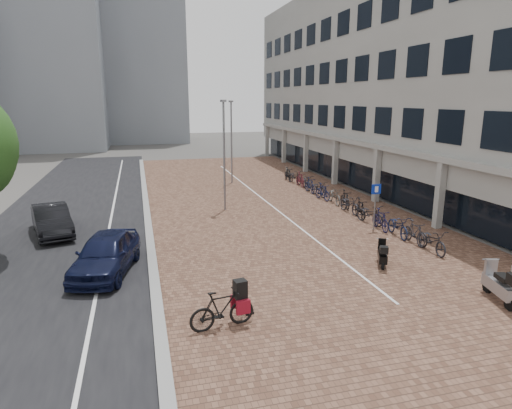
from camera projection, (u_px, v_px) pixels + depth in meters
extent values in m
plane|color=#474442|center=(299.00, 276.00, 16.08)|extent=(140.00, 140.00, 0.00)
cube|color=brown|center=(262.00, 201.00, 27.85)|extent=(14.50, 42.00, 0.04)
cube|color=black|center=(76.00, 212.00, 25.08)|extent=(8.00, 50.00, 0.03)
cube|color=gray|center=(146.00, 207.00, 26.05)|extent=(0.35, 42.00, 0.14)
cube|color=white|center=(113.00, 210.00, 25.58)|extent=(0.12, 44.00, 0.00)
cube|color=white|center=(265.00, 200.00, 27.89)|extent=(0.10, 30.00, 0.00)
cube|color=#979792|center=(392.00, 68.00, 32.39)|extent=(8.00, 40.00, 13.00)
cube|color=black|center=(345.00, 162.00, 33.12)|extent=(0.15, 38.00, 3.20)
cube|color=#979792|center=(344.00, 138.00, 32.67)|extent=(1.60, 38.00, 0.30)
cube|color=#979792|center=(440.00, 195.00, 21.65)|extent=(0.35, 0.35, 3.40)
cube|color=#979792|center=(377.00, 175.00, 27.29)|extent=(0.35, 0.35, 3.40)
cube|color=#979792|center=(335.00, 162.00, 32.92)|extent=(0.35, 0.35, 3.40)
cube|color=#979792|center=(306.00, 153.00, 38.56)|extent=(0.35, 0.35, 3.40)
cube|color=#979792|center=(284.00, 146.00, 44.19)|extent=(0.35, 0.35, 3.40)
cube|color=#979792|center=(267.00, 140.00, 49.83)|extent=(0.35, 0.35, 3.40)
cube|color=gray|center=(39.00, 16.00, 53.39)|extent=(14.00, 12.00, 32.00)
cube|color=gray|center=(141.00, 51.00, 63.69)|extent=(12.00, 10.00, 26.00)
imported|color=black|center=(106.00, 254.00, 16.22)|extent=(2.77, 4.73, 1.51)
imported|color=black|center=(52.00, 220.00, 20.86)|extent=(2.57, 4.52, 1.41)
imported|color=black|center=(222.00, 309.00, 12.32)|extent=(1.97, 0.86, 1.15)
cube|color=black|center=(222.00, 292.00, 12.20)|extent=(0.39, 0.38, 0.52)
cube|color=maroon|center=(214.00, 308.00, 12.25)|extent=(0.42, 0.18, 0.40)
cube|color=maroon|center=(230.00, 307.00, 12.36)|extent=(0.42, 0.18, 0.40)
cylinder|color=slate|center=(375.00, 209.00, 21.46)|extent=(0.07, 0.07, 2.12)
cube|color=#0C28A1|center=(376.00, 189.00, 21.19)|extent=(0.48, 0.05, 0.48)
cylinder|color=slate|center=(224.00, 157.00, 24.84)|extent=(0.12, 0.12, 6.18)
cylinder|color=slate|center=(231.00, 143.00, 32.98)|extent=(0.12, 0.12, 6.11)
imported|color=black|center=(432.00, 240.00, 18.48)|extent=(0.82, 2.02, 1.04)
imported|color=black|center=(415.00, 233.00, 19.55)|extent=(0.63, 1.78, 1.05)
imported|color=#121933|center=(398.00, 226.00, 20.60)|extent=(0.91, 2.04, 1.04)
imported|color=black|center=(380.00, 220.00, 21.62)|extent=(0.64, 1.78, 1.05)
imported|color=black|center=(370.00, 214.00, 22.72)|extent=(1.09, 2.07, 1.04)
imported|color=black|center=(360.00, 209.00, 23.81)|extent=(0.83, 1.81, 1.05)
imported|color=#242329|center=(350.00, 204.00, 24.88)|extent=(0.80, 2.01, 1.04)
imported|color=black|center=(345.00, 199.00, 26.03)|extent=(0.78, 1.81, 1.05)
imported|color=#53504B|center=(335.00, 195.00, 27.08)|extent=(0.85, 2.02, 1.04)
imported|color=#141837|center=(323.00, 192.00, 28.08)|extent=(0.70, 1.79, 1.05)
imported|color=black|center=(319.00, 188.00, 29.22)|extent=(0.78, 2.00, 1.04)
imported|color=black|center=(310.00, 185.00, 30.25)|extent=(0.51, 1.75, 1.05)
imported|color=black|center=(307.00, 182.00, 31.39)|extent=(0.88, 2.03, 1.04)
imported|color=#4D141E|center=(300.00, 179.00, 32.45)|extent=(0.55, 1.76, 1.05)
imported|color=black|center=(295.00, 177.00, 33.54)|extent=(0.96, 2.05, 1.04)
imported|color=black|center=(288.00, 174.00, 34.58)|extent=(0.56, 1.76, 1.05)
imported|color=#605E58|center=(288.00, 172.00, 35.76)|extent=(1.00, 2.06, 1.04)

